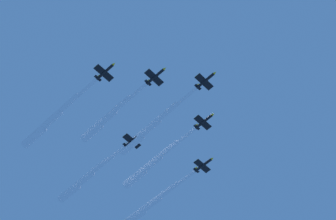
% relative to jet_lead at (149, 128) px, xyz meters
% --- Properties ---
extents(jet_lead, '(16.64, 51.43, 3.93)m').
position_rel_jet_lead_xyz_m(jet_lead, '(0.00, 0.00, 0.00)').
color(jet_lead, black).
extents(jet_port_inner, '(16.63, 50.31, 3.98)m').
position_rel_jet_lead_xyz_m(jet_port_inner, '(-10.69, -15.40, 2.65)').
color(jet_port_inner, black).
extents(jet_starboard_inner, '(15.77, 45.46, 3.90)m').
position_rel_jet_lead_xyz_m(jet_starboard_inner, '(16.61, -5.00, -0.14)').
color(jet_starboard_inner, black).
extents(jet_port_mid, '(17.56, 50.59, 4.01)m').
position_rel_jet_lead_xyz_m(jet_port_mid, '(-20.76, -31.70, 0.16)').
color(jet_port_mid, black).
extents(jet_starboard_mid, '(17.42, 52.25, 3.87)m').
position_rel_jet_lead_xyz_m(jet_starboard_mid, '(34.87, -18.37, -0.01)').
color(jet_starboard_mid, black).
extents(jet_port_outer, '(16.91, 48.31, 3.89)m').
position_rel_jet_lead_xyz_m(jet_port_outer, '(9.94, -35.54, -0.55)').
color(jet_port_outer, black).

